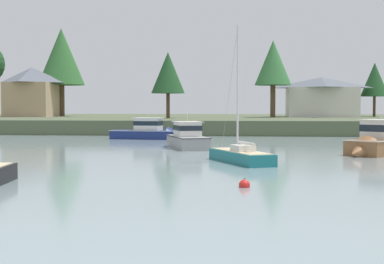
{
  "coord_description": "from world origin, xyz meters",
  "views": [
    {
      "loc": [
        8.3,
        -6.49,
        3.5
      ],
      "look_at": [
        4.5,
        30.86,
        1.84
      ],
      "focal_mm": 54.53,
      "sensor_mm": 36.0,
      "label": 1
    }
  ],
  "objects_px": {
    "cruiser_navy": "(152,134)",
    "cruiser_wood": "(379,147)",
    "cruiser_grey": "(186,141)",
    "mooring_buoy_red": "(244,185)",
    "sailboat_teal": "(241,159)"
  },
  "relations": [
    {
      "from": "sailboat_teal",
      "to": "cruiser_grey",
      "type": "bearing_deg",
      "value": 111.03
    },
    {
      "from": "cruiser_navy",
      "to": "sailboat_teal",
      "type": "distance_m",
      "value": 27.07
    },
    {
      "from": "cruiser_grey",
      "to": "cruiser_navy",
      "type": "distance_m",
      "value": 13.57
    },
    {
      "from": "cruiser_grey",
      "to": "cruiser_wood",
      "type": "relative_size",
      "value": 0.98
    },
    {
      "from": "cruiser_wood",
      "to": "sailboat_teal",
      "type": "relative_size",
      "value": 0.86
    },
    {
      "from": "cruiser_navy",
      "to": "cruiser_grey",
      "type": "bearing_deg",
      "value": -68.33
    },
    {
      "from": "cruiser_wood",
      "to": "mooring_buoy_red",
      "type": "height_order",
      "value": "cruiser_wood"
    },
    {
      "from": "cruiser_wood",
      "to": "cruiser_grey",
      "type": "bearing_deg",
      "value": 159.58
    },
    {
      "from": "cruiser_navy",
      "to": "sailboat_teal",
      "type": "xyz_separation_m",
      "value": [
        9.85,
        -25.21,
        -0.32
      ]
    },
    {
      "from": "cruiser_navy",
      "to": "cruiser_wood",
      "type": "bearing_deg",
      "value": -42.52
    },
    {
      "from": "cruiser_grey",
      "to": "mooring_buoy_red",
      "type": "height_order",
      "value": "cruiser_grey"
    },
    {
      "from": "cruiser_wood",
      "to": "mooring_buoy_red",
      "type": "relative_size",
      "value": 14.4
    },
    {
      "from": "cruiser_grey",
      "to": "sailboat_teal",
      "type": "distance_m",
      "value": 13.5
    },
    {
      "from": "cruiser_grey",
      "to": "mooring_buoy_red",
      "type": "xyz_separation_m",
      "value": [
        5.19,
        -23.55,
        -0.44
      ]
    },
    {
      "from": "sailboat_teal",
      "to": "cruiser_navy",
      "type": "bearing_deg",
      "value": 111.35
    }
  ]
}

